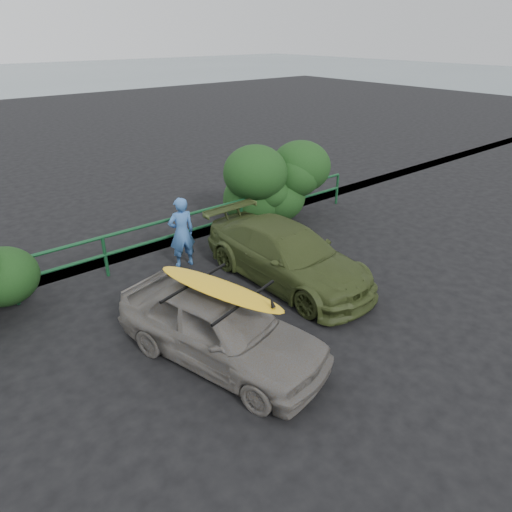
{
  "coord_description": "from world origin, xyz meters",
  "views": [
    {
      "loc": [
        -4.26,
        -4.61,
        5.26
      ],
      "look_at": [
        1.12,
        2.03,
        1.01
      ],
      "focal_mm": 32.0,
      "sensor_mm": 36.0,
      "label": 1
    }
  ],
  "objects_px": {
    "sedan": "(220,326)",
    "surfboard": "(219,288)",
    "man": "(182,233)",
    "olive_vehicle": "(287,255)",
    "guardrail": "(144,245)"
  },
  "relations": [
    {
      "from": "guardrail",
      "to": "surfboard",
      "type": "height_order",
      "value": "surfboard"
    },
    {
      "from": "guardrail",
      "to": "olive_vehicle",
      "type": "xyz_separation_m",
      "value": [
        2.17,
        -2.81,
        0.13
      ]
    },
    {
      "from": "guardrail",
      "to": "surfboard",
      "type": "xyz_separation_m",
      "value": [
        -0.65,
        -4.18,
        0.92
      ]
    },
    {
      "from": "sedan",
      "to": "surfboard",
      "type": "height_order",
      "value": "surfboard"
    },
    {
      "from": "surfboard",
      "to": "sedan",
      "type": "bearing_deg",
      "value": 0.0
    },
    {
      "from": "guardrail",
      "to": "olive_vehicle",
      "type": "relative_size",
      "value": 3.13
    },
    {
      "from": "olive_vehicle",
      "to": "man",
      "type": "xyz_separation_m",
      "value": [
        -1.48,
        2.14,
        0.23
      ]
    },
    {
      "from": "olive_vehicle",
      "to": "guardrail",
      "type": "bearing_deg",
      "value": 125.87
    },
    {
      "from": "man",
      "to": "guardrail",
      "type": "bearing_deg",
      "value": -33.79
    },
    {
      "from": "guardrail",
      "to": "sedan",
      "type": "distance_m",
      "value": 4.23
    },
    {
      "from": "sedan",
      "to": "man",
      "type": "distance_m",
      "value": 3.77
    },
    {
      "from": "olive_vehicle",
      "to": "surfboard",
      "type": "bearing_deg",
      "value": -155.79
    },
    {
      "from": "sedan",
      "to": "surfboard",
      "type": "distance_m",
      "value": 0.76
    },
    {
      "from": "sedan",
      "to": "man",
      "type": "bearing_deg",
      "value": 53.71
    },
    {
      "from": "olive_vehicle",
      "to": "man",
      "type": "bearing_deg",
      "value": 122.82
    }
  ]
}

